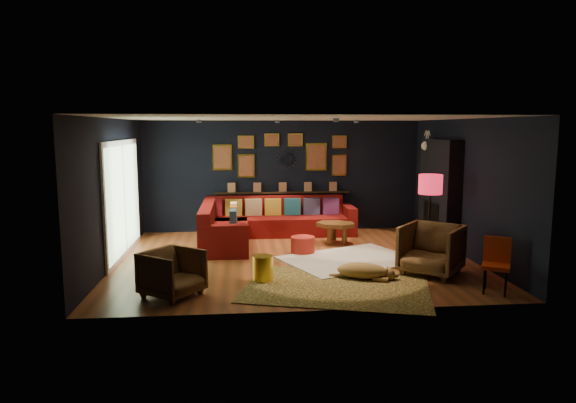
{
  "coord_description": "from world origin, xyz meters",
  "views": [
    {
      "loc": [
        -1.0,
        -9.28,
        2.43
      ],
      "look_at": [
        -0.1,
        0.3,
        1.05
      ],
      "focal_mm": 32.0,
      "sensor_mm": 36.0,
      "label": 1
    }
  ],
  "objects": [
    {
      "name": "floor",
      "position": [
        0.0,
        0.0,
        0.0
      ],
      "size": [
        6.5,
        6.5,
        0.0
      ],
      "primitive_type": "plane",
      "color": "#984E28",
      "rests_on": "ground"
    },
    {
      "name": "room_walls",
      "position": [
        0.0,
        0.0,
        1.59
      ],
      "size": [
        6.5,
        6.5,
        6.5
      ],
      "color": "black",
      "rests_on": "ground"
    },
    {
      "name": "sectional",
      "position": [
        -0.61,
        1.81,
        0.32
      ],
      "size": [
        3.41,
        2.69,
        0.86
      ],
      "color": "maroon",
      "rests_on": "ground"
    },
    {
      "name": "floor_lamp",
      "position": [
        2.5,
        -0.17,
        1.33
      ],
      "size": [
        0.44,
        0.44,
        1.58
      ],
      "color": "black",
      "rests_on": "ground"
    },
    {
      "name": "shag_rug",
      "position": [
        1.0,
        -0.2,
        0.02
      ],
      "size": [
        2.76,
        2.45,
        0.03
      ],
      "primitive_type": "cube",
      "rotation": [
        0.0,
        0.0,
        0.42
      ],
      "color": "beige",
      "rests_on": "ground"
    },
    {
      "name": "gold_stool",
      "position": [
        -0.65,
        -1.33,
        0.21
      ],
      "size": [
        0.33,
        0.33,
        0.41
      ],
      "primitive_type": "cylinder",
      "color": "yellow",
      "rests_on": "ground"
    },
    {
      "name": "gallery_wall",
      "position": [
        -0.01,
        2.72,
        1.81
      ],
      "size": [
        3.15,
        0.04,
        1.02
      ],
      "color": "yellow",
      "rests_on": "room_walls"
    },
    {
      "name": "armchair_right",
      "position": [
        2.16,
        -1.2,
        0.46
      ],
      "size": [
        1.23,
        1.23,
        0.93
      ],
      "primitive_type": "imported",
      "rotation": [
        0.0,
        0.0,
        -0.7
      ],
      "color": "#A96E3B",
      "rests_on": "ground"
    },
    {
      "name": "orange_chair",
      "position": [
        2.78,
        -2.19,
        0.48
      ],
      "size": [
        0.53,
        0.53,
        0.82
      ],
      "rotation": [
        0.0,
        0.0,
        -0.52
      ],
      "color": "black",
      "rests_on": "ground"
    },
    {
      "name": "ledge",
      "position": [
        0.0,
        2.68,
        0.92
      ],
      "size": [
        3.2,
        0.12,
        0.04
      ],
      "primitive_type": "cube",
      "color": "black",
      "rests_on": "room_walls"
    },
    {
      "name": "fireplace",
      "position": [
        3.09,
        0.9,
        1.02
      ],
      "size": [
        0.31,
        1.6,
        2.2
      ],
      "color": "black",
      "rests_on": "ground"
    },
    {
      "name": "sunburst_mirror",
      "position": [
        0.1,
        2.72,
        1.7
      ],
      "size": [
        0.47,
        0.16,
        0.47
      ],
      "color": "silver",
      "rests_on": "room_walls"
    },
    {
      "name": "dog",
      "position": [
        0.95,
        -1.39,
        0.19
      ],
      "size": [
        1.24,
        0.88,
        0.35
      ],
      "primitive_type": null,
      "rotation": [
        0.0,
        0.0,
        -0.33
      ],
      "color": "#A37E3E",
      "rests_on": "leopard_rug"
    },
    {
      "name": "leopard_rug",
      "position": [
        0.46,
        -1.8,
        0.01
      ],
      "size": [
        3.21,
        2.67,
        0.02
      ],
      "primitive_type": "cube",
      "rotation": [
        0.0,
        0.0,
        -0.28
      ],
      "color": "tan",
      "rests_on": "ground"
    },
    {
      "name": "armchair_left",
      "position": [
        -1.99,
        -1.96,
        0.38
      ],
      "size": [
        0.99,
        1.0,
        0.76
      ],
      "primitive_type": "imported",
      "rotation": [
        0.0,
        0.0,
        0.92
      ],
      "color": "#A96E3B",
      "rests_on": "ground"
    },
    {
      "name": "ceiling_spots",
      "position": [
        -0.0,
        0.8,
        2.56
      ],
      "size": [
        3.3,
        2.5,
        0.06
      ],
      "color": "black",
      "rests_on": "room_walls"
    },
    {
      "name": "coffee_table",
      "position": [
        1.0,
        1.2,
        0.37
      ],
      "size": [
        1.0,
        0.86,
        0.42
      ],
      "rotation": [
        0.0,
        0.0,
        -0.32
      ],
      "color": "#5B3518",
      "rests_on": "shag_rug"
    },
    {
      "name": "pouf",
      "position": [
        0.2,
        0.4,
        0.18
      ],
      "size": [
        0.47,
        0.47,
        0.3
      ],
      "primitive_type": "cylinder",
      "color": "maroon",
      "rests_on": "shag_rug"
    },
    {
      "name": "sliding_door",
      "position": [
        -3.22,
        0.6,
        1.1
      ],
      "size": [
        0.06,
        2.8,
        2.2
      ],
      "color": "white",
      "rests_on": "ground"
    },
    {
      "name": "deer_head",
      "position": [
        3.14,
        1.4,
        2.05
      ],
      "size": [
        0.5,
        0.28,
        0.45
      ],
      "color": "white",
      "rests_on": "fireplace"
    }
  ]
}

